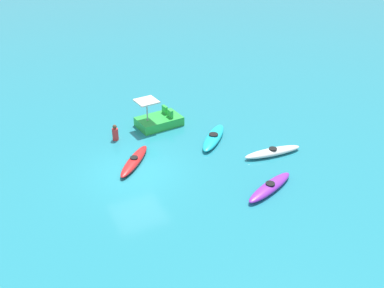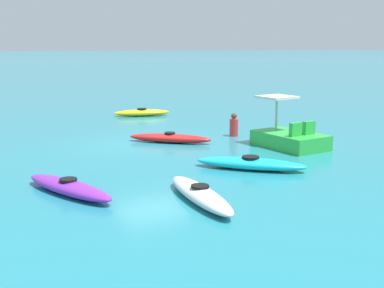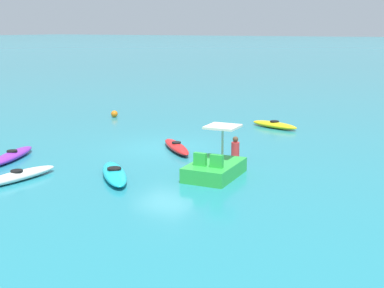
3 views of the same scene
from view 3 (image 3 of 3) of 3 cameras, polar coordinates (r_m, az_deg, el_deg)
The scene contains 9 objects.
ground_plane at distance 22.08m, azimuth -2.88°, elevation -0.43°, with size 600.00×600.00×0.00m, color teal.
kayak_yellow at distance 26.78m, azimuth 9.10°, elevation 2.11°, with size 1.41×2.80×0.37m.
kayak_cyan at distance 17.79m, azimuth -8.57°, elevation -3.26°, with size 2.71×2.71×0.37m.
kayak_purple at distance 21.25m, azimuth -19.24°, elevation -1.21°, with size 3.04×1.66×0.37m.
kayak_red at distance 21.55m, azimuth -1.73°, elevation -0.31°, with size 2.46×2.61×0.37m.
kayak_white at distance 18.27m, azimuth -18.76°, elevation -3.38°, with size 3.10×0.94×0.37m.
pedal_boat_green at distance 17.74m, azimuth 2.54°, elevation -2.59°, with size 2.55×1.70×1.68m.
buoy_orange at distance 29.99m, azimuth -8.58°, elevation 3.31°, with size 0.39×0.39×0.39m, color orange.
person_near_shore at distance 20.27m, azimuth 4.81°, elevation -0.53°, with size 0.41×0.41×0.88m.
Camera 3 is at (-18.04, -11.71, 5.01)m, focal length 48.26 mm.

